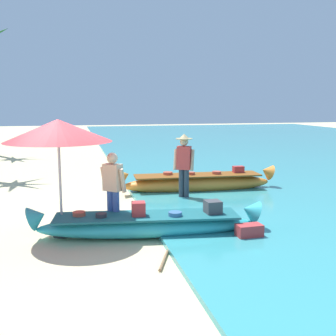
{
  "coord_description": "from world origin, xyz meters",
  "views": [
    {
      "loc": [
        -0.0,
        -8.4,
        2.64
      ],
      "look_at": [
        2.46,
        2.18,
        0.9
      ],
      "focal_mm": 44.18,
      "sensor_mm": 36.0,
      "label": 1
    }
  ],
  "objects": [
    {
      "name": "ground_plane",
      "position": [
        0.0,
        0.0,
        0.0
      ],
      "size": [
        80.0,
        80.0,
        0.0
      ],
      "primitive_type": "plane",
      "color": "beige"
    },
    {
      "name": "boat_cyan_foreground",
      "position": [
        1.4,
        -0.64,
        0.26
      ],
      "size": [
        4.63,
        1.3,
        0.74
      ],
      "color": "#33B2BC",
      "rests_on": "ground"
    },
    {
      "name": "boat_orange_midground",
      "position": [
        3.55,
        2.99,
        0.3
      ],
      "size": [
        4.73,
        1.01,
        0.84
      ],
      "color": "orange",
      "rests_on": "ground"
    },
    {
      "name": "person_vendor_hatted",
      "position": [
        2.9,
        2.14,
        1.04
      ],
      "size": [
        0.58,
        0.46,
        1.81
      ],
      "color": "#333842",
      "rests_on": "ground"
    },
    {
      "name": "person_tourist_customer",
      "position": [
        0.77,
        -0.18,
        0.93
      ],
      "size": [
        0.53,
        0.51,
        1.64
      ],
      "color": "#3D5BA8",
      "rests_on": "ground"
    },
    {
      "name": "patio_umbrella_large",
      "position": [
        -0.25,
        -0.22,
        2.09
      ],
      "size": [
        2.06,
        2.06,
        2.31
      ],
      "color": "#B7B7BC",
      "rests_on": "ground"
    },
    {
      "name": "cooler_box",
      "position": [
        3.24,
        -1.34,
        0.16
      ],
      "size": [
        0.5,
        0.3,
        0.33
      ],
      "primitive_type": "cube",
      "rotation": [
        0.0,
        0.0,
        0.04
      ],
      "color": "#C63838",
      "rests_on": "ground"
    },
    {
      "name": "paddle",
      "position": [
        1.62,
        -1.48,
        0.03
      ],
      "size": [
        0.75,
        1.5,
        0.05
      ],
      "color": "#8E6B47",
      "rests_on": "ground"
    }
  ]
}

